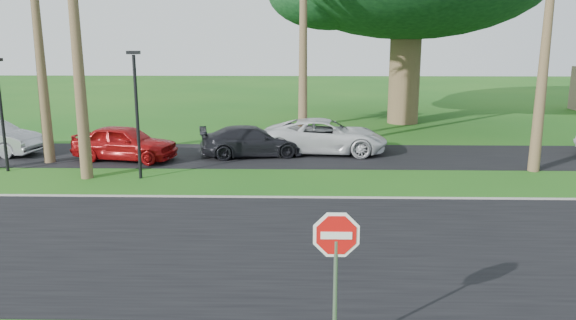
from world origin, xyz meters
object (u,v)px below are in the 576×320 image
(stop_sign_near, at_px, (336,254))
(car_dark, at_px, (252,142))
(car_minivan, at_px, (325,136))
(car_red, at_px, (125,143))

(stop_sign_near, bearing_deg, car_dark, 99.92)
(car_dark, xyz_separation_m, car_minivan, (3.19, 0.73, 0.11))
(stop_sign_near, height_order, car_red, stop_sign_near)
(stop_sign_near, bearing_deg, car_minivan, 88.22)
(car_minivan, bearing_deg, car_dark, 107.10)
(stop_sign_near, bearing_deg, car_red, 118.83)
(stop_sign_near, distance_m, car_minivan, 16.17)
(car_red, height_order, car_minivan, car_minivan)
(car_red, height_order, car_dark, car_red)
(car_dark, bearing_deg, car_minivan, -88.00)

